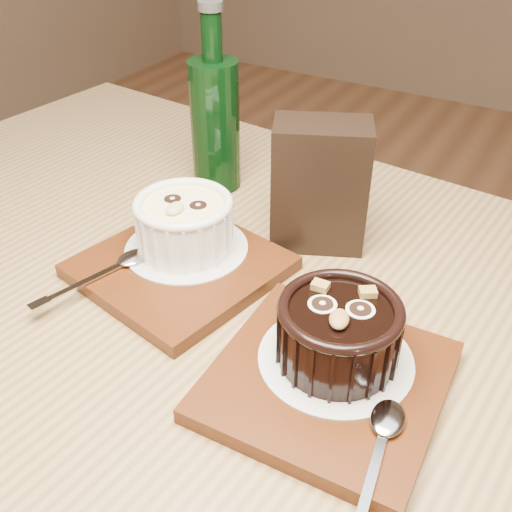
{
  "coord_description": "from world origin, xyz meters",
  "views": [
    {
      "loc": [
        0.33,
        -0.57,
        1.12
      ],
      "look_at": [
        0.11,
        -0.2,
        0.81
      ],
      "focal_mm": 42.0,
      "sensor_mm": 36.0,
      "label": 1
    }
  ],
  "objects_px": {
    "tray_left": "(180,267)",
    "ramekin_dark": "(339,330)",
    "ramekin_white": "(184,222)",
    "green_bottle": "(215,121)",
    "table": "(230,400)",
    "tray_right": "(327,381)",
    "condiment_stand": "(319,186)"
  },
  "relations": [
    {
      "from": "table",
      "to": "tray_left",
      "type": "height_order",
      "value": "tray_left"
    },
    {
      "from": "tray_left",
      "to": "condiment_stand",
      "type": "distance_m",
      "value": 0.17
    },
    {
      "from": "table",
      "to": "ramekin_white",
      "type": "relative_size",
      "value": 12.55
    },
    {
      "from": "tray_left",
      "to": "ramekin_white",
      "type": "height_order",
      "value": "ramekin_white"
    },
    {
      "from": "table",
      "to": "tray_right",
      "type": "bearing_deg",
      "value": -7.38
    },
    {
      "from": "tray_right",
      "to": "green_bottle",
      "type": "height_order",
      "value": "green_bottle"
    },
    {
      "from": "ramekin_white",
      "to": "green_bottle",
      "type": "relative_size",
      "value": 0.45
    },
    {
      "from": "table",
      "to": "tray_left",
      "type": "xyz_separation_m",
      "value": [
        -0.09,
        0.05,
        0.1
      ]
    },
    {
      "from": "tray_left",
      "to": "ramekin_dark",
      "type": "distance_m",
      "value": 0.21
    },
    {
      "from": "tray_right",
      "to": "ramekin_dark",
      "type": "height_order",
      "value": "ramekin_dark"
    },
    {
      "from": "ramekin_white",
      "to": "condiment_stand",
      "type": "bearing_deg",
      "value": 40.39
    },
    {
      "from": "ramekin_white",
      "to": "table",
      "type": "bearing_deg",
      "value": -42.43
    },
    {
      "from": "table",
      "to": "green_bottle",
      "type": "xyz_separation_m",
      "value": [
        -0.16,
        0.23,
        0.18
      ]
    },
    {
      "from": "condiment_stand",
      "to": "tray_left",
      "type": "bearing_deg",
      "value": -127.31
    },
    {
      "from": "tray_right",
      "to": "ramekin_dark",
      "type": "xyz_separation_m",
      "value": [
        -0.0,
        0.02,
        0.04
      ]
    },
    {
      "from": "tray_right",
      "to": "table",
      "type": "bearing_deg",
      "value": 172.62
    },
    {
      "from": "table",
      "to": "tray_right",
      "type": "xyz_separation_m",
      "value": [
        0.11,
        -0.01,
        0.1
      ]
    },
    {
      "from": "table",
      "to": "condiment_stand",
      "type": "xyz_separation_m",
      "value": [
        0.0,
        0.18,
        0.16
      ]
    },
    {
      "from": "ramekin_white",
      "to": "tray_right",
      "type": "height_order",
      "value": "ramekin_white"
    },
    {
      "from": "ramekin_white",
      "to": "ramekin_dark",
      "type": "relative_size",
      "value": 1.0
    },
    {
      "from": "tray_left",
      "to": "ramekin_white",
      "type": "relative_size",
      "value": 1.77
    },
    {
      "from": "green_bottle",
      "to": "tray_right",
      "type": "bearing_deg",
      "value": -42.63
    },
    {
      "from": "ramekin_white",
      "to": "green_bottle",
      "type": "distance_m",
      "value": 0.18
    },
    {
      "from": "table",
      "to": "ramekin_dark",
      "type": "relative_size",
      "value": 12.6
    },
    {
      "from": "table",
      "to": "ramekin_white",
      "type": "xyz_separation_m",
      "value": [
        -0.1,
        0.08,
        0.14
      ]
    },
    {
      "from": "table",
      "to": "condiment_stand",
      "type": "height_order",
      "value": "condiment_stand"
    },
    {
      "from": "condiment_stand",
      "to": "ramekin_dark",
      "type": "bearing_deg",
      "value": -60.01
    },
    {
      "from": "tray_right",
      "to": "green_bottle",
      "type": "relative_size",
      "value": 0.8
    },
    {
      "from": "ramekin_dark",
      "to": "tray_left",
      "type": "bearing_deg",
      "value": 148.15
    },
    {
      "from": "ramekin_white",
      "to": "tray_right",
      "type": "bearing_deg",
      "value": -28.44
    },
    {
      "from": "condiment_stand",
      "to": "green_bottle",
      "type": "distance_m",
      "value": 0.18
    },
    {
      "from": "tray_left",
      "to": "table",
      "type": "bearing_deg",
      "value": -30.58
    }
  ]
}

